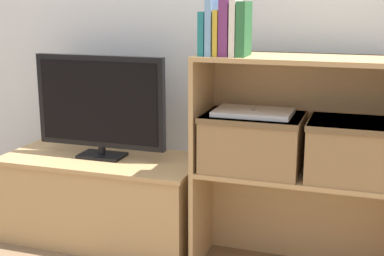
# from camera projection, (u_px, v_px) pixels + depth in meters

# --- Properties ---
(tv_stand) EXTENTS (0.98, 0.46, 0.43)m
(tv_stand) POSITION_uv_depth(u_px,v_px,m) (104.00, 198.00, 2.69)
(tv_stand) COLOR tan
(tv_stand) RESTS_ON ground_plane
(tv) EXTENTS (0.66, 0.14, 0.50)m
(tv) POSITION_uv_depth(u_px,v_px,m) (100.00, 104.00, 2.57)
(tv) COLOR black
(tv) RESTS_ON tv_stand
(bookshelf_lower_tier) EXTENTS (0.93, 0.33, 0.47)m
(bookshelf_lower_tier) POSITION_uv_depth(u_px,v_px,m) (304.00, 205.00, 2.37)
(bookshelf_lower_tier) COLOR tan
(bookshelf_lower_tier) RESTS_ON ground_plane
(bookshelf_upper_tier) EXTENTS (0.93, 0.33, 0.49)m
(bookshelf_upper_tier) POSITION_uv_depth(u_px,v_px,m) (309.00, 98.00, 2.26)
(bookshelf_upper_tier) COLOR tan
(bookshelf_upper_tier) RESTS_ON bookshelf_lower_tier
(book_teal) EXTENTS (0.03, 0.14, 0.18)m
(book_teal) POSITION_uv_depth(u_px,v_px,m) (206.00, 33.00, 2.21)
(book_teal) COLOR #1E7075
(book_teal) RESTS_ON bookshelf_upper_tier
(book_skyblue) EXTENTS (0.03, 0.15, 0.26)m
(book_skyblue) POSITION_uv_depth(u_px,v_px,m) (213.00, 24.00, 2.19)
(book_skyblue) COLOR #709ECC
(book_skyblue) RESTS_ON bookshelf_upper_tier
(book_mustard) EXTENTS (0.02, 0.14, 0.18)m
(book_mustard) POSITION_uv_depth(u_px,v_px,m) (219.00, 33.00, 2.19)
(book_mustard) COLOR gold
(book_mustard) RESTS_ON bookshelf_upper_tier
(book_plum) EXTENTS (0.04, 0.13, 0.25)m
(book_plum) POSITION_uv_depth(u_px,v_px,m) (227.00, 25.00, 2.17)
(book_plum) COLOR #6B2D66
(book_plum) RESTS_ON bookshelf_upper_tier
(book_ivory) EXTENTS (0.02, 0.13, 0.23)m
(book_ivory) POSITION_uv_depth(u_px,v_px,m) (236.00, 28.00, 2.16)
(book_ivory) COLOR silver
(book_ivory) RESTS_ON bookshelf_upper_tier
(book_forest) EXTENTS (0.04, 0.14, 0.22)m
(book_forest) POSITION_uv_depth(u_px,v_px,m) (244.00, 29.00, 2.15)
(book_forest) COLOR #286638
(book_forest) RESTS_ON bookshelf_upper_tier
(storage_basket_left) EXTENTS (0.42, 0.30, 0.24)m
(storage_basket_left) POSITION_uv_depth(u_px,v_px,m) (253.00, 140.00, 2.30)
(storage_basket_left) COLOR #937047
(storage_basket_left) RESTS_ON bookshelf_lower_tier
(storage_basket_right) EXTENTS (0.42, 0.30, 0.24)m
(storage_basket_right) POSITION_uv_depth(u_px,v_px,m) (361.00, 149.00, 2.16)
(storage_basket_right) COLOR #937047
(storage_basket_right) RESTS_ON bookshelf_lower_tier
(laptop) EXTENTS (0.33, 0.22, 0.02)m
(laptop) POSITION_uv_depth(u_px,v_px,m) (253.00, 112.00, 2.27)
(laptop) COLOR white
(laptop) RESTS_ON storage_basket_left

